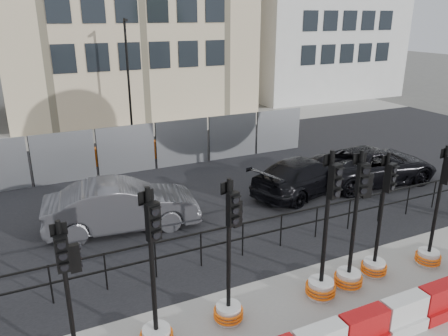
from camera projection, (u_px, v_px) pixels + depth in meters
ground at (265, 279)px, 10.74m from camera, size 120.00×120.00×0.00m
road at (172, 184)px, 16.70m from camera, size 40.00×14.00×0.03m
sidewalk_far at (119, 131)px, 24.37m from camera, size 40.00×4.00×0.02m
kerb_railing at (243, 234)px, 11.54m from camera, size 18.00×0.04×1.00m
heras_fencing at (140, 150)px, 18.58m from camera, size 14.33×1.72×2.00m
lamp_post_far at (128, 74)px, 22.63m from camera, size 0.12×0.56×6.00m
traffic_signal_c at (156, 317)px, 8.35m from camera, size 0.66×0.66×3.36m
traffic_signal_d at (229, 290)px, 9.03m from camera, size 0.64×0.64×3.24m
traffic_signal_e at (323, 269)px, 9.83m from camera, size 0.70×0.70×3.54m
traffic_signal_f at (351, 257)px, 10.17m from camera, size 0.67×0.67×3.42m
traffic_signal_g at (376, 251)px, 10.72m from camera, size 0.63×0.63×3.21m
traffic_signal_h at (431, 242)px, 11.15m from camera, size 0.64×0.64×3.24m
car_b at (122, 206)px, 13.08m from camera, size 2.80×4.96×1.49m
car_c at (305, 175)px, 15.80m from camera, size 4.21×5.48×1.31m
car_d at (373, 165)px, 16.76m from camera, size 3.19×5.39×1.39m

